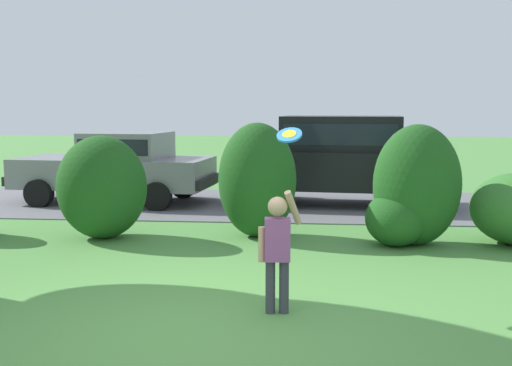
% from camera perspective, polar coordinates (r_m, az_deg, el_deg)
% --- Properties ---
extents(ground_plane, '(80.00, 80.00, 0.00)m').
position_cam_1_polar(ground_plane, '(6.03, -6.19, -13.47)').
color(ground_plane, '#518E42').
extents(driveway_strip, '(28.00, 4.40, 0.02)m').
position_cam_1_polar(driveway_strip, '(13.46, 0.27, -1.96)').
color(driveway_strip, slate).
rests_on(driveway_strip, ground).
extents(shrub_centre_left, '(1.44, 1.28, 1.66)m').
position_cam_1_polar(shrub_centre_left, '(10.21, -14.03, -0.38)').
color(shrub_centre_left, '#1E511C').
rests_on(shrub_centre_left, ground).
extents(shrub_centre, '(1.27, 1.14, 1.86)m').
position_cam_1_polar(shrub_centre, '(10.01, 0.12, 0.27)').
color(shrub_centre, '#1E511C').
rests_on(shrub_centre, ground).
extents(shrub_centre_right, '(1.45, 1.13, 1.85)m').
position_cam_1_polar(shrub_centre_right, '(9.71, 14.23, -0.84)').
color(shrub_centre_right, '#1E511C').
rests_on(shrub_centre_right, ground).
extents(parked_sedan, '(4.54, 2.38, 1.56)m').
position_cam_1_polar(parked_sedan, '(13.96, -12.57, 1.66)').
color(parked_sedan, gray).
rests_on(parked_sedan, ground).
extents(parked_suv, '(4.84, 2.41, 1.92)m').
position_cam_1_polar(parked_suv, '(13.32, 7.88, 2.51)').
color(parked_suv, black).
rests_on(parked_suv, ground).
extents(child_thrower, '(0.45, 0.29, 1.29)m').
position_cam_1_polar(child_thrower, '(6.31, 1.99, -5.70)').
color(child_thrower, '#383842').
rests_on(child_thrower, ground).
extents(frisbee, '(0.30, 0.26, 0.19)m').
position_cam_1_polar(frisbee, '(6.77, 3.10, 4.45)').
color(frisbee, '#337FDB').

